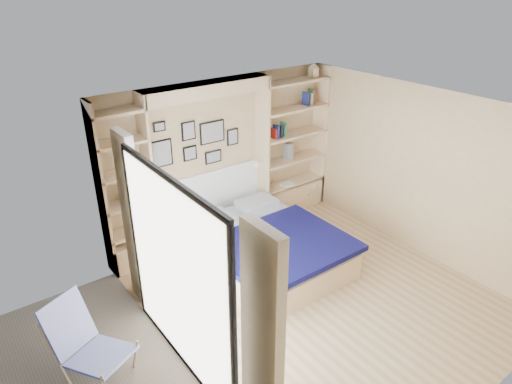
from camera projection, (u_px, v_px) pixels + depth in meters
ground at (314, 293)px, 6.12m from camera, size 4.50×4.50×0.00m
room_shell at (226, 189)px, 6.54m from camera, size 4.50×4.50×4.50m
bed at (265, 246)px, 6.64m from camera, size 1.83×2.41×1.07m
photo_gallery at (195, 142)px, 6.78m from camera, size 1.48×0.02×0.82m
reading_lamps at (213, 176)px, 6.92m from camera, size 1.92×0.12×0.15m
shelf_decor at (283, 120)px, 7.46m from camera, size 3.55×0.23×2.03m
deck_chair at (85, 341)px, 4.75m from camera, size 0.84×1.02×0.89m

